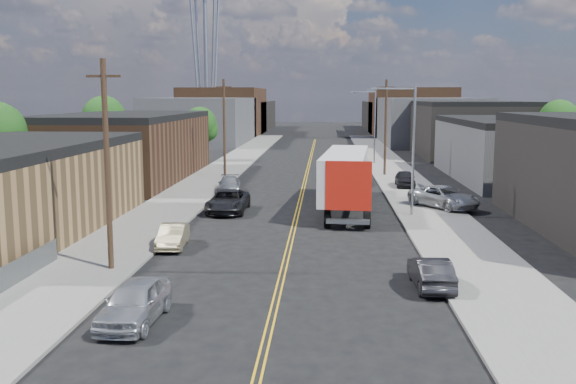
# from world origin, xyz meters

# --- Properties ---
(ground) EXTENTS (260.00, 260.00, 0.00)m
(ground) POSITION_xyz_m (0.00, 60.00, 0.00)
(ground) COLOR black
(ground) RESTS_ON ground
(centerline) EXTENTS (0.32, 120.00, 0.01)m
(centerline) POSITION_xyz_m (0.00, 45.00, 0.01)
(centerline) COLOR gold
(centerline) RESTS_ON ground
(sidewalk_left) EXTENTS (5.00, 140.00, 0.15)m
(sidewalk_left) POSITION_xyz_m (-9.50, 45.00, 0.07)
(sidewalk_left) COLOR slate
(sidewalk_left) RESTS_ON ground
(sidewalk_right) EXTENTS (5.00, 140.00, 0.15)m
(sidewalk_right) POSITION_xyz_m (9.50, 45.00, 0.07)
(sidewalk_right) COLOR slate
(sidewalk_right) RESTS_ON ground
(warehouse_brown) EXTENTS (12.00, 26.00, 6.60)m
(warehouse_brown) POSITION_xyz_m (-18.00, 44.00, 3.30)
(warehouse_brown) COLOR #492E1D
(warehouse_brown) RESTS_ON ground
(industrial_right_b) EXTENTS (14.00, 24.00, 6.10)m
(industrial_right_b) POSITION_xyz_m (22.00, 46.00, 3.05)
(industrial_right_b) COLOR #3D3D3F
(industrial_right_b) RESTS_ON ground
(industrial_right_c) EXTENTS (14.00, 22.00, 7.60)m
(industrial_right_c) POSITION_xyz_m (22.00, 72.00, 3.80)
(industrial_right_c) COLOR black
(industrial_right_c) RESTS_ON ground
(skyline_left_a) EXTENTS (16.00, 30.00, 8.00)m
(skyline_left_a) POSITION_xyz_m (-20.00, 95.00, 4.00)
(skyline_left_a) COLOR #3D3D3F
(skyline_left_a) RESTS_ON ground
(skyline_right_a) EXTENTS (16.00, 30.00, 8.00)m
(skyline_right_a) POSITION_xyz_m (20.00, 95.00, 4.00)
(skyline_right_a) COLOR #3D3D3F
(skyline_right_a) RESTS_ON ground
(skyline_left_b) EXTENTS (16.00, 26.00, 10.00)m
(skyline_left_b) POSITION_xyz_m (-20.00, 120.00, 5.00)
(skyline_left_b) COLOR #492E1D
(skyline_left_b) RESTS_ON ground
(skyline_right_b) EXTENTS (16.00, 26.00, 10.00)m
(skyline_right_b) POSITION_xyz_m (20.00, 120.00, 5.00)
(skyline_right_b) COLOR #492E1D
(skyline_right_b) RESTS_ON ground
(skyline_left_c) EXTENTS (16.00, 40.00, 7.00)m
(skyline_left_c) POSITION_xyz_m (-20.00, 140.00, 3.50)
(skyline_left_c) COLOR black
(skyline_left_c) RESTS_ON ground
(skyline_right_c) EXTENTS (16.00, 40.00, 7.00)m
(skyline_right_c) POSITION_xyz_m (20.00, 140.00, 3.50)
(skyline_right_c) COLOR black
(skyline_right_c) RESTS_ON ground
(streetlight_near) EXTENTS (3.39, 0.25, 9.00)m
(streetlight_near) POSITION_xyz_m (7.60, 25.00, 5.33)
(streetlight_near) COLOR gray
(streetlight_near) RESTS_ON ground
(streetlight_far) EXTENTS (3.39, 0.25, 9.00)m
(streetlight_far) POSITION_xyz_m (7.60, 60.00, 5.33)
(streetlight_far) COLOR gray
(streetlight_far) RESTS_ON ground
(utility_pole_left_near) EXTENTS (1.60, 0.26, 10.00)m
(utility_pole_left_near) POSITION_xyz_m (-8.20, 10.00, 5.14)
(utility_pole_left_near) COLOR black
(utility_pole_left_near) RESTS_ON ground
(utility_pole_left_far) EXTENTS (1.60, 0.26, 10.00)m
(utility_pole_left_far) POSITION_xyz_m (-8.20, 45.00, 5.14)
(utility_pole_left_far) COLOR black
(utility_pole_left_far) RESTS_ON ground
(utility_pole_right) EXTENTS (1.60, 0.26, 10.00)m
(utility_pole_right) POSITION_xyz_m (8.20, 48.00, 5.14)
(utility_pole_right) COLOR black
(utility_pole_right) RESTS_ON ground
(tree_left_mid) EXTENTS (5.10, 5.04, 8.37)m
(tree_left_mid) POSITION_xyz_m (-23.94, 55.00, 5.48)
(tree_left_mid) COLOR black
(tree_left_mid) RESTS_ON ground
(tree_left_far) EXTENTS (4.35, 4.20, 6.97)m
(tree_left_far) POSITION_xyz_m (-13.94, 62.00, 4.57)
(tree_left_far) COLOR black
(tree_left_far) RESTS_ON ground
(tree_right_far) EXTENTS (4.85, 4.76, 7.91)m
(tree_right_far) POSITION_xyz_m (30.06, 60.00, 5.18)
(tree_right_far) COLOR black
(tree_right_far) RESTS_ON ground
(semi_truck) EXTENTS (3.96, 16.85, 4.36)m
(semi_truck) POSITION_xyz_m (3.41, 28.20, 2.49)
(semi_truck) COLOR silver
(semi_truck) RESTS_ON ground
(car_left_a) EXTENTS (2.07, 4.72, 1.58)m
(car_left_a) POSITION_xyz_m (-5.00, 3.14, 0.79)
(car_left_a) COLOR #B6B9BC
(car_left_a) RESTS_ON ground
(car_left_b) EXTENTS (1.64, 3.99, 1.28)m
(car_left_b) POSITION_xyz_m (-6.40, 14.97, 0.64)
(car_left_b) COLOR #807553
(car_left_b) RESTS_ON ground
(car_left_c) EXTENTS (2.70, 5.79, 1.60)m
(car_left_c) POSITION_xyz_m (-5.00, 26.00, 0.80)
(car_left_c) COLOR black
(car_left_c) RESTS_ON ground
(car_left_d) EXTENTS (2.28, 4.76, 1.34)m
(car_left_d) POSITION_xyz_m (-6.40, 35.74, 0.67)
(car_left_d) COLOR #96999B
(car_left_d) RESTS_ON ground
(car_right_oncoming) EXTENTS (1.59, 4.24, 1.38)m
(car_right_oncoming) POSITION_xyz_m (6.60, 8.16, 0.69)
(car_right_oncoming) COLOR black
(car_right_oncoming) RESTS_ON ground
(car_right_lot_a) EXTENTS (5.36, 6.18, 1.58)m
(car_right_lot_a) POSITION_xyz_m (10.75, 28.00, 0.94)
(car_right_lot_a) COLOR #A6A8AB
(car_right_lot_a) RESTS_ON sidewalk_right
(car_right_lot_c) EXTENTS (1.86, 4.26, 1.43)m
(car_right_lot_c) POSITION_xyz_m (9.24, 39.17, 0.86)
(car_right_lot_c) COLOR black
(car_right_lot_c) RESTS_ON sidewalk_right
(car_ahead_truck) EXTENTS (2.86, 5.88, 1.61)m
(car_ahead_truck) POSITION_xyz_m (4.50, 42.00, 0.81)
(car_ahead_truck) COLOR black
(car_ahead_truck) RESTS_ON ground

